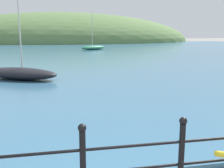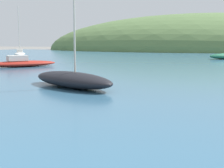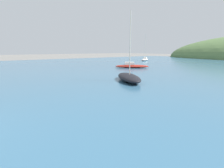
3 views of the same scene
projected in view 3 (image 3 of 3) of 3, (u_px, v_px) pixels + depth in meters
The scene contains 3 objects.
boat_mid_harbor at pixel (132, 66), 24.30m from camera, with size 4.22×4.46×0.78m.
boat_white_sailboat at pixel (145, 59), 41.02m from camera, with size 3.78×4.92×5.93m.
boat_far_right at pixel (129, 77), 13.82m from camera, with size 4.41×3.28×5.26m.
Camera 3 is at (6.83, 2.20, 2.54)m, focal length 28.00 mm.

